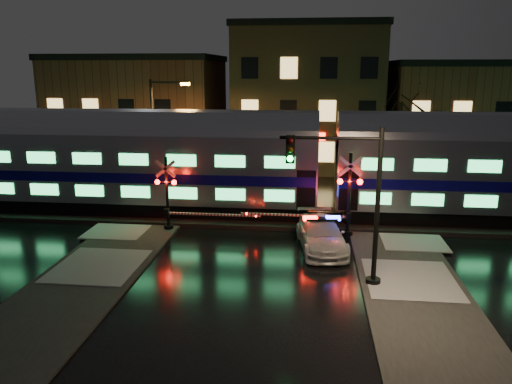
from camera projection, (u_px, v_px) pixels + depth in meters
ground at (257, 250)px, 23.55m from camera, size 120.00×120.00×0.00m
ballast at (266, 217)px, 28.34m from camera, size 90.00×4.20×0.24m
sidewalk_left at (65, 298)px, 18.44m from camera, size 4.00×20.00×0.12m
sidewalk_right at (427, 317)px, 17.05m from camera, size 4.00×20.00×0.12m
building_left at (141, 113)px, 45.09m from camera, size 14.00×10.00×9.00m
building_mid at (307, 99)px, 43.67m from camera, size 12.00×11.00×11.50m
building_right at (461, 119)px, 42.16m from camera, size 12.00×10.00×8.50m
train at (327, 162)px, 27.20m from camera, size 51.00×3.12×5.92m
police_car at (321, 234)px, 23.54m from camera, size 2.69×5.18×1.60m
crossing_signal_right at (342, 203)px, 24.92m from camera, size 6.11×0.67×4.32m
crossing_signal_left at (174, 201)px, 25.87m from camera, size 5.56×0.65×3.94m
traffic_light at (351, 204)px, 18.91m from camera, size 4.03×0.72×6.23m
streetlight at (157, 131)px, 31.96m from camera, size 2.57×0.27×7.70m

